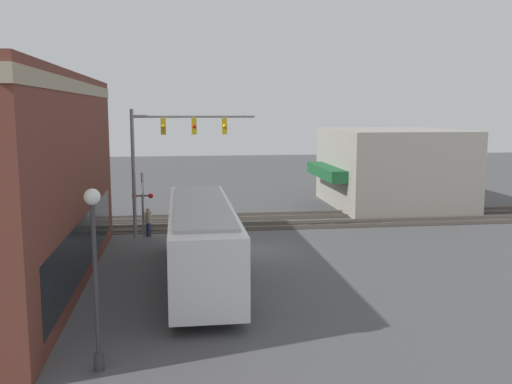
{
  "coord_description": "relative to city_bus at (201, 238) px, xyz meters",
  "views": [
    {
      "loc": [
        -27.85,
        3.66,
        7.09
      ],
      "look_at": [
        2.52,
        -0.47,
        2.63
      ],
      "focal_mm": 40.0,
      "sensor_mm": 36.0,
      "label": 1
    }
  ],
  "objects": [
    {
      "name": "rail_track_far",
      "position": [
        13.95,
        -2.8,
        -1.78
      ],
      "size": [
        2.6,
        60.0,
        0.15
      ],
      "color": "#332D28",
      "rests_on": "ground"
    },
    {
      "name": "shop_building",
      "position": [
        16.96,
        -14.65,
        1.01
      ],
      "size": [
        10.52,
        9.97,
        5.64
      ],
      "color": "gray",
      "rests_on": "ground"
    },
    {
      "name": "rail_track_near",
      "position": [
        10.75,
        -2.8,
        -1.78
      ],
      "size": [
        2.6,
        60.0,
        0.15
      ],
      "color": "#332D28",
      "rests_on": "ground"
    },
    {
      "name": "city_bus",
      "position": [
        0.0,
        0.0,
        0.0
      ],
      "size": [
        12.25,
        2.59,
        3.27
      ],
      "color": "white",
      "rests_on": "ground"
    },
    {
      "name": "traffic_signal_gantry",
      "position": [
        8.74,
        1.36,
        3.43
      ],
      "size": [
        0.42,
        6.83,
        7.11
      ],
      "color": "gray",
      "rests_on": "ground"
    },
    {
      "name": "streetlamp",
      "position": [
        -7.92,
        3.14,
        1.19
      ],
      "size": [
        0.44,
        0.44,
        5.04
      ],
      "color": "#38383A",
      "rests_on": "ground"
    },
    {
      "name": "crossing_signal",
      "position": [
        8.92,
        2.91,
        0.49
      ],
      "size": [
        1.41,
        1.18,
        3.81
      ],
      "color": "gray",
      "rests_on": "ground"
    },
    {
      "name": "pedestrian_at_crossing",
      "position": [
        8.81,
        2.63,
        -0.98
      ],
      "size": [
        0.34,
        0.34,
        1.63
      ],
      "color": "#2D3351",
      "rests_on": "ground"
    },
    {
      "name": "parked_car_white",
      "position": [
        15.84,
        -0.0,
        -1.13
      ],
      "size": [
        4.76,
        1.82,
        1.46
      ],
      "color": "silver",
      "rests_on": "ground"
    },
    {
      "name": "ground_plane",
      "position": [
        4.75,
        -2.8,
        -1.81
      ],
      "size": [
        120.0,
        120.0,
        0.0
      ],
      "primitive_type": "plane",
      "color": "#4C4C4F"
    }
  ]
}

